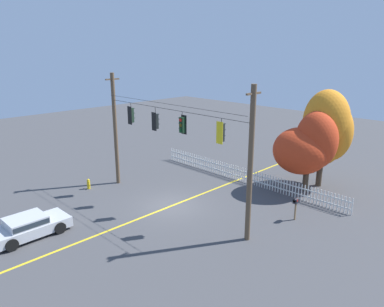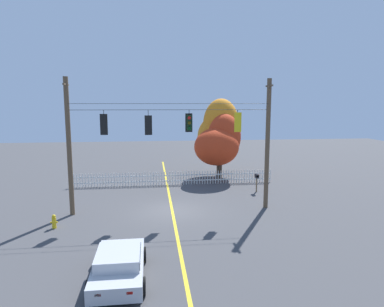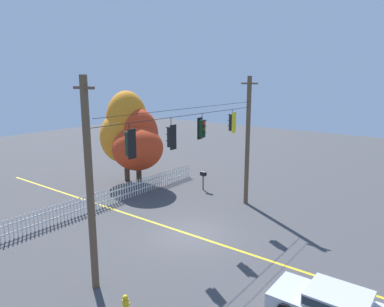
{
  "view_description": "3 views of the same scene",
  "coord_description": "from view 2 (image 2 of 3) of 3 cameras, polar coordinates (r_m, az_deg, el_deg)",
  "views": [
    {
      "loc": [
        16.17,
        -14.29,
        9.69
      ],
      "look_at": [
        0.86,
        1.0,
        3.48
      ],
      "focal_mm": 34.11,
      "sensor_mm": 36.0,
      "label": 1
    },
    {
      "loc": [
        -1.16,
        -20.3,
        6.59
      ],
      "look_at": [
        1.37,
        1.1,
        3.42
      ],
      "focal_mm": 31.7,
      "sensor_mm": 36.0,
      "label": 2
    },
    {
      "loc": [
        -13.74,
        -10.66,
        8.01
      ],
      "look_at": [
        1.07,
        0.65,
        4.06
      ],
      "focal_mm": 33.48,
      "sensor_mm": 36.0,
      "label": 3
    }
  ],
  "objects": [
    {
      "name": "ground",
      "position": [
        21.37,
        -3.35,
        -9.6
      ],
      "size": [
        80.0,
        80.0,
        0.0
      ],
      "primitive_type": "plane",
      "color": "#424244"
    },
    {
      "name": "white_picket_fence",
      "position": [
        27.83,
        -3.05,
        -4.16
      ],
      "size": [
        16.36,
        0.06,
        1.1
      ],
      "color": "silver",
      "rests_on": "ground"
    },
    {
      "name": "traffic_signal_eastbound_side",
      "position": [
        20.97,
        7.64,
        5.27
      ],
      "size": [
        0.43,
        0.38,
        1.35
      ],
      "color": "black"
    },
    {
      "name": "roadside_mailbox",
      "position": [
        25.94,
        10.84,
        -3.93
      ],
      "size": [
        0.25,
        0.44,
        1.39
      ],
      "color": "brown",
      "rests_on": "ground"
    },
    {
      "name": "lane_centerline_stripe",
      "position": [
        21.37,
        -3.35,
        -9.59
      ],
      "size": [
        0.16,
        36.0,
        0.01
      ],
      "primitive_type": "cube",
      "color": "gold",
      "rests_on": "ground"
    },
    {
      "name": "fire_hydrant",
      "position": [
        19.83,
        -22.2,
        -10.54
      ],
      "size": [
        0.38,
        0.22,
        0.75
      ],
      "color": "gold",
      "rests_on": "ground"
    },
    {
      "name": "traffic_signal_southbound_primary",
      "position": [
        20.33,
        -7.35,
        4.77
      ],
      "size": [
        0.43,
        0.38,
        1.48
      ],
      "color": "black"
    },
    {
      "name": "traffic_signal_northbound_secondary",
      "position": [
        20.46,
        -0.49,
        5.19
      ],
      "size": [
        0.43,
        0.38,
        1.35
      ],
      "color": "black"
    },
    {
      "name": "signal_support_span",
      "position": [
        20.47,
        -3.45,
        1.49
      ],
      "size": [
        12.26,
        1.1,
        8.12
      ],
      "color": "brown",
      "rests_on": "ground"
    },
    {
      "name": "autumn_maple_near_fence",
      "position": [
        29.45,
        4.7,
        1.83
      ],
      "size": [
        4.17,
        3.76,
        5.73
      ],
      "color": "#473828",
      "rests_on": "ground"
    },
    {
      "name": "autumn_maple_mid",
      "position": [
        31.17,
        4.7,
        3.83
      ],
      "size": [
        3.93,
        3.4,
        7.06
      ],
      "color": "#473828",
      "rests_on": "ground"
    },
    {
      "name": "parked_car",
      "position": [
        13.72,
        -12.2,
        -17.7
      ],
      "size": [
        2.04,
        4.09,
        1.15
      ],
      "color": "#B7BABF",
      "rests_on": "ground"
    },
    {
      "name": "traffic_signal_northbound_primary",
      "position": [
        20.51,
        -14.57,
        4.78
      ],
      "size": [
        0.43,
        0.38,
        1.45
      ],
      "color": "black"
    }
  ]
}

